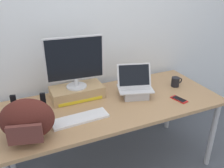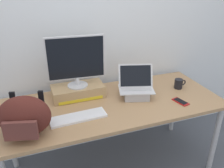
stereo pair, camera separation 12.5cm
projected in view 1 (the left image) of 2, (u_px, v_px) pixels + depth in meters
ground_plane at (112, 167)px, 2.44m from camera, size 20.00×20.00×0.00m
back_wall at (91, 28)px, 2.30m from camera, size 7.00×0.10×2.60m
desk at (112, 109)px, 2.14m from camera, size 1.94×0.81×0.75m
toner_box_yellow at (77, 92)px, 2.18m from camera, size 0.47×0.24×0.11m
desktop_monitor at (75, 62)px, 2.05m from camera, size 0.50×0.18×0.46m
open_laptop at (135, 90)px, 2.21m from camera, size 0.36×0.30×0.28m
external_keyboard at (80, 118)px, 1.87m from camera, size 0.45×0.15×0.02m
messenger_backpack at (27, 120)px, 1.61m from camera, size 0.41×0.32×0.30m
coffee_mug at (176, 82)px, 2.40m from camera, size 0.12×0.08×0.09m
cell_phone at (179, 99)px, 2.16m from camera, size 0.10×0.16×0.01m
plush_toy at (6, 118)px, 1.81m from camera, size 0.10×0.10×0.10m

